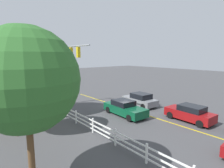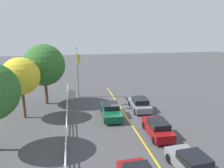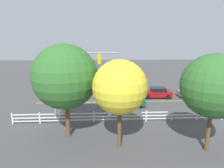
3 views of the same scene
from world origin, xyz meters
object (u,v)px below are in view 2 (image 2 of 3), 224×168
object	(u,v)px
car_2	(111,111)
tree_2	(21,76)
car_1	(140,104)
car_3	(192,164)
tree_1	(44,65)
car_4	(157,128)

from	to	relation	value
car_2	tree_2	bearing A→B (deg)	-96.95
car_1	car_3	xyz separation A→B (m)	(-11.54, 0.27, -0.04)
car_3	tree_1	size ratio (longest dim) A/B	0.54
car_1	car_3	bearing A→B (deg)	-178.04
car_2	car_4	xyz separation A→B (m)	(-4.92, -3.32, 0.01)
car_4	car_1	bearing A→B (deg)	-1.21
car_4	tree_1	xyz separation A→B (m)	(10.62, 10.68, 4.36)
car_1	tree_1	world-z (taller)	tree_1
car_1	car_3	world-z (taller)	car_1
car_3	tree_2	distance (m)	17.78
car_2	tree_1	world-z (taller)	tree_1
car_1	car_4	distance (m)	6.28
car_1	tree_2	world-z (taller)	tree_2
car_3	tree_2	bearing A→B (deg)	43.96
car_2	car_1	bearing A→B (deg)	112.37
car_2	tree_2	size ratio (longest dim) A/B	0.72
car_3	car_4	distance (m)	5.28
car_2	tree_2	xyz separation A→B (m)	(1.57, 9.24, 3.93)
car_3	tree_1	world-z (taller)	tree_1
car_2	car_3	distance (m)	10.78
car_2	tree_2	distance (m)	10.16
car_3	tree_2	size ratio (longest dim) A/B	0.63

